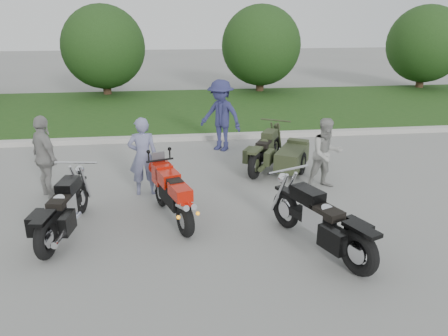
{
  "coord_description": "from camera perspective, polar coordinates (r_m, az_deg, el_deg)",
  "views": [
    {
      "loc": [
        -0.25,
        -6.7,
        3.63
      ],
      "look_at": [
        0.75,
        1.16,
        0.8
      ],
      "focal_mm": 35.0,
      "sensor_mm": 36.0,
      "label": 1
    }
  ],
  "objects": [
    {
      "name": "person_stripe",
      "position": [
        9.15,
        -10.53,
        1.5
      ],
      "size": [
        0.62,
        0.42,
        1.65
      ],
      "primitive_type": "imported",
      "rotation": [
        0.0,
        0.0,
        3.19
      ],
      "color": "slate",
      "rests_on": "ground"
    },
    {
      "name": "person_back",
      "position": [
        9.59,
        -22.31,
        1.34
      ],
      "size": [
        0.93,
        1.06,
        1.71
      ],
      "primitive_type": "imported",
      "rotation": [
        0.0,
        0.0,
        2.21
      ],
      "color": "gray",
      "rests_on": "ground"
    },
    {
      "name": "tree_mid_right",
      "position": [
        20.69,
        4.84,
        15.64
      ],
      "size": [
        3.6,
        3.6,
        4.0
      ],
      "color": "#3F2B1C",
      "rests_on": "ground"
    },
    {
      "name": "tree_far_right",
      "position": [
        23.66,
        24.82,
        14.48
      ],
      "size": [
        3.6,
        3.6,
        4.0
      ],
      "color": "#3F2B1C",
      "rests_on": "ground"
    },
    {
      "name": "grass_strip",
      "position": [
        17.22,
        -6.28,
        7.64
      ],
      "size": [
        60.0,
        8.0,
        0.14
      ],
      "primitive_type": "cube",
      "color": "#33541C",
      "rests_on": "ground"
    },
    {
      "name": "tree_mid_left",
      "position": [
        20.43,
        -15.46,
        14.98
      ],
      "size": [
        3.6,
        3.6,
        4.0
      ],
      "color": "#3F2B1C",
      "rests_on": "ground"
    },
    {
      "name": "sportbike_red",
      "position": [
        7.95,
        -6.76,
        -3.3
      ],
      "size": [
        0.78,
        1.91,
        0.93
      ],
      "rotation": [
        0.0,
        0.0,
        0.31
      ],
      "color": "black",
      "rests_on": "ground"
    },
    {
      "name": "ground",
      "position": [
        7.62,
        -4.53,
        -8.84
      ],
      "size": [
        80.0,
        80.0,
        0.0
      ],
      "primitive_type": "plane",
      "color": "gray",
      "rests_on": "ground"
    },
    {
      "name": "cruiser_sidecar",
      "position": [
        10.51,
        7.38,
        1.67
      ],
      "size": [
        1.74,
        2.12,
        0.87
      ],
      "rotation": [
        0.0,
        0.0,
        -0.52
      ],
      "color": "black",
      "rests_on": "ground"
    },
    {
      "name": "cruiser_left",
      "position": [
        7.9,
        -20.34,
        -5.42
      ],
      "size": [
        0.52,
        2.26,
        0.87
      ],
      "rotation": [
        0.0,
        0.0,
        -0.15
      ],
      "color": "black",
      "rests_on": "ground"
    },
    {
      "name": "person_denim",
      "position": [
        11.98,
        -0.42,
        6.87
      ],
      "size": [
        1.43,
        1.36,
        1.95
      ],
      "primitive_type": "imported",
      "rotation": [
        0.0,
        0.0,
        -0.69
      ],
      "color": "navy",
      "rests_on": "ground"
    },
    {
      "name": "curb",
      "position": [
        13.19,
        -5.88,
        3.94
      ],
      "size": [
        60.0,
        0.3,
        0.15
      ],
      "primitive_type": "cube",
      "color": "#B9B6AE",
      "rests_on": "ground"
    },
    {
      "name": "cruiser_right",
      "position": [
        7.13,
        12.9,
        -7.15
      ],
      "size": [
        1.1,
        2.29,
        0.93
      ],
      "rotation": [
        0.0,
        0.0,
        0.39
      ],
      "color": "black",
      "rests_on": "ground"
    },
    {
      "name": "person_grey",
      "position": [
        9.6,
        13.19,
        1.83
      ],
      "size": [
        0.84,
        0.7,
        1.55
      ],
      "primitive_type": "imported",
      "rotation": [
        0.0,
        0.0,
        0.17
      ],
      "color": "#9A9A95",
      "rests_on": "ground"
    }
  ]
}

